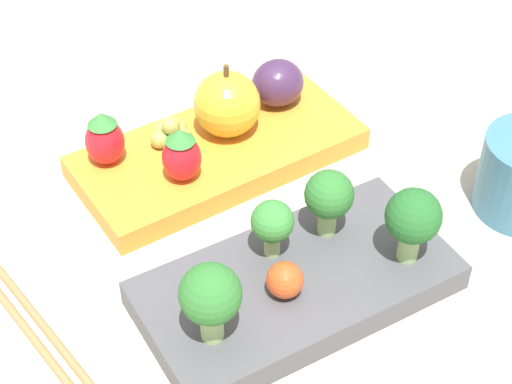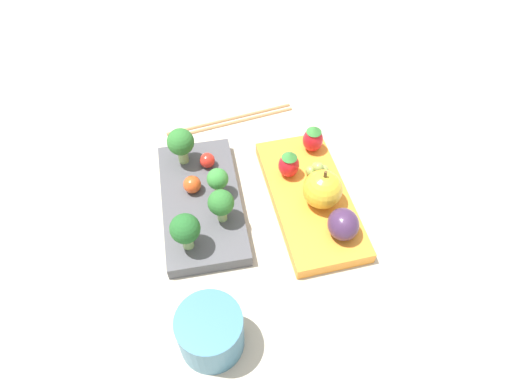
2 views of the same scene
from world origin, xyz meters
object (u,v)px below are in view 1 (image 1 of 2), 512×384
broccoli_floret_0 (329,197)px  chopsticks_pair (32,322)px  bento_box_fruit (222,152)px  cherry_tomato_0 (209,280)px  plum (278,83)px  broccoli_floret_3 (413,218)px  grape_cluster (171,134)px  broccoli_floret_1 (210,297)px  strawberry_0 (104,138)px  strawberry_1 (181,155)px  bento_box_savoury (297,285)px  broccoli_floret_2 (272,223)px  apple (227,104)px  cherry_tomato_1 (285,280)px

broccoli_floret_0 → chopsticks_pair: bearing=-6.6°
bento_box_fruit → cherry_tomato_0: 0.16m
chopsticks_pair → plum: bearing=-152.3°
broccoli_floret_3 → grape_cluster: 0.21m
broccoli_floret_1 → grape_cluster: (-0.05, -0.19, -0.03)m
cherry_tomato_0 → chopsticks_pair: (0.11, -0.04, -0.03)m
chopsticks_pair → strawberry_0: bearing=-128.3°
broccoli_floret_0 → cherry_tomato_0: bearing=9.4°
broccoli_floret_3 → strawberry_1: size_ratio=1.27×
bento_box_savoury → broccoli_floret_3: 0.09m
broccoli_floret_2 → apple: size_ratio=0.72×
strawberry_1 → plum: size_ratio=1.04×
plum → cherry_tomato_0: bearing=51.6°
bento_box_savoury → chopsticks_pair: bearing=-17.0°
plum → bento_box_fruit: bearing=24.0°
broccoli_floret_3 → strawberry_1: 0.18m
broccoli_floret_2 → strawberry_0: (0.07, -0.14, -0.01)m
bento_box_savoury → cherry_tomato_0: cherry_tomato_0 is taller
strawberry_0 → broccoli_floret_3: bearing=129.3°
cherry_tomato_1 → broccoli_floret_3: bearing=175.5°
cherry_tomato_0 → apple: (-0.08, -0.15, 0.01)m
bento_box_savoury → plum: size_ratio=5.04×
broccoli_floret_2 → broccoli_floret_3: size_ratio=0.78×
bento_box_savoury → cherry_tomato_0: bearing=-11.7°
broccoli_floret_1 → strawberry_1: broccoli_floret_1 is taller
broccoli_floret_0 → plum: size_ratio=1.20×
bento_box_savoury → plum: (-0.07, -0.18, 0.03)m
broccoli_floret_1 → strawberry_1: size_ratio=1.30×
apple → plum: 0.06m
apple → plum: apple is taller
bento_box_savoury → apple: 0.17m
broccoli_floret_1 → strawberry_1: 0.15m
broccoli_floret_1 → broccoli_floret_0: bearing=-155.1°
broccoli_floret_2 → cherry_tomato_0: bearing=14.5°
cherry_tomato_0 → strawberry_0: size_ratio=0.48×
cherry_tomato_0 → cherry_tomato_1: cherry_tomato_1 is taller
broccoli_floret_0 → grape_cluster: size_ratio=1.56×
cherry_tomato_1 → apple: size_ratio=0.40×
bento_box_savoury → bento_box_fruit: 0.15m
apple → chopsticks_pair: size_ratio=0.30×
apple → grape_cluster: bearing=-5.0°
broccoli_floret_1 → grape_cluster: broccoli_floret_1 is taller
bento_box_savoury → apple: (-0.02, -0.16, 0.04)m
cherry_tomato_0 → broccoli_floret_3: bearing=167.6°
plum → grape_cluster: plum is taller
broccoli_floret_3 → strawberry_1: broccoli_floret_3 is taller
cherry_tomato_1 → strawberry_1: (0.02, -0.13, 0.01)m
apple → strawberry_1: bearing=34.7°
broccoli_floret_2 → apple: 0.14m
broccoli_floret_2 → cherry_tomato_0: 0.06m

